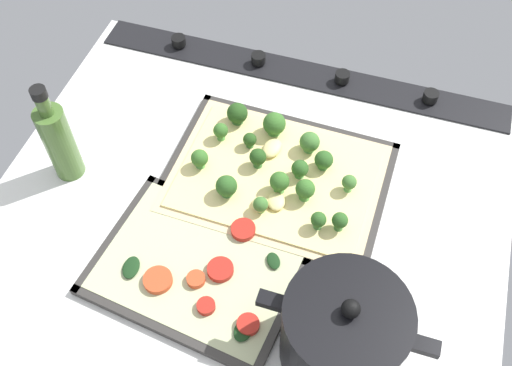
# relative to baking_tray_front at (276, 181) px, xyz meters

# --- Properties ---
(ground_plane) EXTENTS (0.83, 0.71, 0.03)m
(ground_plane) POSITION_rel_baking_tray_front_xyz_m (0.03, 0.06, -0.02)
(ground_plane) COLOR silver
(stove_control_panel) EXTENTS (0.80, 0.07, 0.03)m
(stove_control_panel) POSITION_rel_baking_tray_front_xyz_m (0.03, -0.26, 0.00)
(stove_control_panel) COLOR black
(stove_control_panel) RESTS_ON ground_plane
(baking_tray_front) EXTENTS (0.37, 0.29, 0.01)m
(baking_tray_front) POSITION_rel_baking_tray_front_xyz_m (0.00, 0.00, 0.00)
(baking_tray_front) COLOR #33302D
(baking_tray_front) RESTS_ON ground_plane
(broccoli_pizza) EXTENTS (0.35, 0.26, 0.06)m
(broccoli_pizza) POSITION_rel_baking_tray_front_xyz_m (0.00, -0.01, 0.02)
(broccoli_pizza) COLOR beige
(broccoli_pizza) RESTS_ON baking_tray_front
(baking_tray_back) EXTENTS (0.33, 0.27, 0.01)m
(baking_tray_back) POSITION_rel_baking_tray_front_xyz_m (0.07, 0.19, 0.00)
(baking_tray_back) COLOR #33302D
(baking_tray_back) RESTS_ON ground_plane
(veggie_pizza_back) EXTENTS (0.30, 0.24, 0.02)m
(veggie_pizza_back) POSITION_rel_baking_tray_front_xyz_m (0.06, 0.19, 0.01)
(veggie_pizza_back) COLOR #BCC392
(veggie_pizza_back) RESTS_ON baking_tray_back
(cooking_pot) EXTENTS (0.23, 0.16, 0.16)m
(cooking_pot) POSITION_rel_baking_tray_front_xyz_m (-0.16, 0.25, 0.07)
(cooking_pot) COLOR black
(cooking_pot) RESTS_ON ground_plane
(oil_bottle) EXTENTS (0.05, 0.05, 0.20)m
(oil_bottle) POSITION_rel_baking_tray_front_xyz_m (0.34, 0.08, 0.08)
(oil_bottle) COLOR #476B2D
(oil_bottle) RESTS_ON ground_plane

